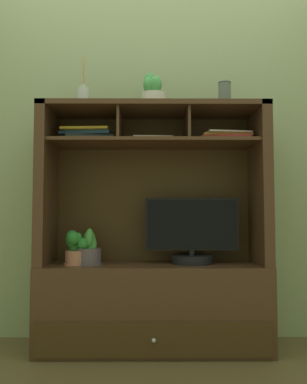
{
  "coord_description": "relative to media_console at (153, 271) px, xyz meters",
  "views": [
    {
      "loc": [
        -0.01,
        -2.42,
        0.79
      ],
      "look_at": [
        0.0,
        0.0,
        0.94
      ],
      "focal_mm": 37.22,
      "sensor_mm": 36.0,
      "label": 1
    }
  ],
  "objects": [
    {
      "name": "magazine_stack_right",
      "position": [
        -0.01,
        0.03,
        0.8
      ],
      "size": [
        0.3,
        0.22,
        0.03
      ],
      "color": "#3B353A",
      "rests_on": "media_console"
    },
    {
      "name": "potted_orchid",
      "position": [
        -0.39,
        -0.04,
        0.12
      ],
      "size": [
        0.17,
        0.17,
        0.22
      ],
      "color": "#544851",
      "rests_on": "media_console"
    },
    {
      "name": "diffuser_bottle",
      "position": [
        -0.44,
        0.02,
        1.07
      ],
      "size": [
        0.07,
        0.07,
        0.33
      ],
      "color": "#B9BFBA",
      "rests_on": "media_console"
    },
    {
      "name": "floor_plane",
      "position": [
        0.0,
        -0.01,
        -0.47
      ],
      "size": [
        6.0,
        6.0,
        0.02
      ],
      "primitive_type": "cube",
      "color": "brown",
      "rests_on": "ground"
    },
    {
      "name": "ceramic_vase",
      "position": [
        0.44,
        -0.01,
        1.08
      ],
      "size": [
        0.08,
        0.08,
        0.16
      ],
      "color": "#565D57",
      "rests_on": "media_console"
    },
    {
      "name": "potted_fern",
      "position": [
        -0.46,
        -0.05,
        0.14
      ],
      "size": [
        0.15,
        0.15,
        0.2
      ],
      "color": "#AA6B53",
      "rests_on": "media_console"
    },
    {
      "name": "magazine_stack_left",
      "position": [
        -0.4,
        0.04,
        0.83
      ],
      "size": [
        0.33,
        0.27,
        0.08
      ],
      "color": "gold",
      "rests_on": "media_console"
    },
    {
      "name": "potted_succulent",
      "position": [
        -0.0,
        -0.0,
        1.1
      ],
      "size": [
        0.17,
        0.17,
        0.23
      ],
      "color": "beige",
      "rests_on": "media_console"
    },
    {
      "name": "tv_monitor",
      "position": [
        0.23,
        0.01,
        0.21
      ],
      "size": [
        0.57,
        0.25,
        0.4
      ],
      "color": "black",
      "rests_on": "media_console"
    },
    {
      "name": "media_console",
      "position": [
        0.0,
        0.0,
        0.0
      ],
      "size": [
        1.36,
        0.44,
        1.46
      ],
      "color": "#442C1B",
      "rests_on": "ground"
    },
    {
      "name": "magazine_stack_centre",
      "position": [
        0.45,
        0.03,
        0.82
      ],
      "size": [
        0.32,
        0.29,
        0.06
      ],
      "color": "#3A4046",
      "rests_on": "media_console"
    },
    {
      "name": "back_wall",
      "position": [
        0.0,
        0.23,
        0.94
      ],
      "size": [
        6.0,
        0.02,
        2.8
      ],
      "primitive_type": "cube",
      "color": "#8C9E6F",
      "rests_on": "ground"
    }
  ]
}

